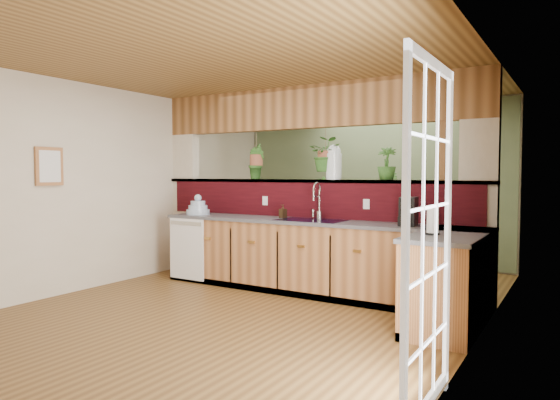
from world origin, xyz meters
The scene contains 28 objects.
ground centered at (0.00, 0.00, 0.00)m, with size 4.60×7.00×0.01m, color brown.
ceiling centered at (0.00, 0.00, 2.60)m, with size 4.60×7.00×0.01m, color brown.
wall_back centered at (0.00, 3.50, 1.30)m, with size 4.60×0.02×2.60m, color beige.
wall_left centered at (-2.30, 0.00, 1.30)m, with size 0.02×7.00×2.60m, color beige.
wall_right centered at (2.30, 0.00, 1.30)m, with size 0.02×7.00×2.60m, color beige.
pass_through_partition centered at (0.03, 1.35, 1.19)m, with size 4.60×0.21×2.60m.
pass_through_ledge centered at (0.00, 1.35, 1.37)m, with size 4.60×0.21×0.04m, color brown.
header_beam centered at (0.00, 1.35, 2.33)m, with size 4.60×0.15×0.55m, color brown.
sage_backwall centered at (0.00, 3.48, 1.30)m, with size 4.55×0.02×2.55m, color #5F714D.
countertop centered at (0.84, 0.87, 0.45)m, with size 4.14×1.52×0.90m.
dishwasher centered at (-1.48, 0.66, 0.46)m, with size 0.58×0.03×0.82m.
navy_sink centered at (0.25, 0.98, 0.82)m, with size 0.82×0.50×0.18m.
french_door centered at (2.27, -1.30, 1.05)m, with size 0.06×1.02×2.16m, color white.
framed_print centered at (-2.27, -0.80, 1.55)m, with size 0.04×0.35×0.45m.
faucet centered at (0.26, 1.13, 1.15)m, with size 0.20×0.20×0.47m.
dish_stack centered at (-1.48, 0.90, 0.99)m, with size 0.32×0.32×0.28m.
soap_dispenser centered at (-0.20, 1.06, 0.99)m, with size 0.08×0.08×0.17m, color #342313.
coffee_maker centered at (1.45, 0.95, 1.04)m, with size 0.17×0.28×0.31m.
paper_towel centered at (1.89, 0.28, 1.03)m, with size 0.13×0.13×0.28m.
glass_jar centered at (0.37, 1.35, 1.61)m, with size 0.20×0.20×0.44m.
ledge_plant_left centered at (-0.80, 1.35, 1.61)m, with size 0.24×0.19×0.43m, color #2A571E.
ledge_plant_right centered at (1.06, 1.35, 1.59)m, with size 0.22×0.22×0.39m, color #2A571E.
hanging_plant_a centered at (-0.81, 1.35, 1.81)m, with size 0.23×0.20×0.49m.
hanging_plant_b centered at (0.26, 1.35, 1.89)m, with size 0.45×0.41×0.56m.
shelving_console centered at (-0.12, 3.25, 0.50)m, with size 1.49×0.40×0.99m, color black.
shelf_plant_a centered at (-0.72, 3.25, 1.21)m, with size 0.22×0.15×0.43m, color #2A571E.
shelf_plant_b centered at (0.42, 3.25, 1.25)m, with size 0.29×0.29×0.51m, color #2A571E.
floor_plant centered at (0.43, 2.48, 0.41)m, with size 0.74×0.64×0.83m, color #2A571E.
Camera 1 is at (3.07, -4.37, 1.46)m, focal length 32.00 mm.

